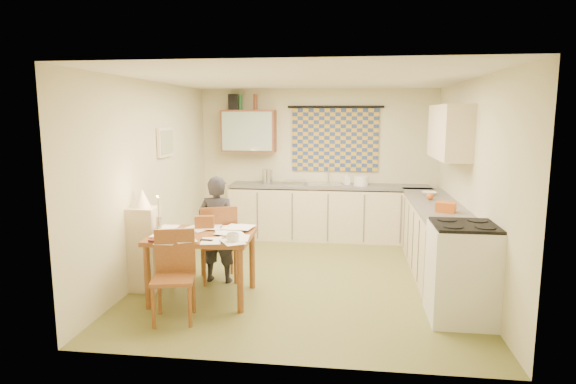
# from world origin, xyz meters

# --- Properties ---
(floor) EXTENTS (4.00, 4.50, 0.02)m
(floor) POSITION_xyz_m (0.00, 0.00, -0.01)
(floor) COLOR brown
(floor) RESTS_ON ground
(ceiling) EXTENTS (4.00, 4.50, 0.02)m
(ceiling) POSITION_xyz_m (0.00, 0.00, 2.51)
(ceiling) COLOR white
(ceiling) RESTS_ON floor
(wall_back) EXTENTS (4.00, 0.02, 2.50)m
(wall_back) POSITION_xyz_m (0.00, 2.26, 1.25)
(wall_back) COLOR beige
(wall_back) RESTS_ON floor
(wall_front) EXTENTS (4.00, 0.02, 2.50)m
(wall_front) POSITION_xyz_m (0.00, -2.26, 1.25)
(wall_front) COLOR beige
(wall_front) RESTS_ON floor
(wall_left) EXTENTS (0.02, 4.50, 2.50)m
(wall_left) POSITION_xyz_m (-2.01, 0.00, 1.25)
(wall_left) COLOR beige
(wall_left) RESTS_ON floor
(wall_right) EXTENTS (0.02, 4.50, 2.50)m
(wall_right) POSITION_xyz_m (2.01, 0.00, 1.25)
(wall_right) COLOR beige
(wall_right) RESTS_ON floor
(window_blind) EXTENTS (1.45, 0.03, 1.05)m
(window_blind) POSITION_xyz_m (0.30, 2.22, 1.65)
(window_blind) COLOR navy
(window_blind) RESTS_ON wall_back
(curtain_rod) EXTENTS (1.60, 0.04, 0.04)m
(curtain_rod) POSITION_xyz_m (0.30, 2.20, 2.20)
(curtain_rod) COLOR black
(curtain_rod) RESTS_ON wall_back
(wall_cabinet) EXTENTS (0.90, 0.34, 0.70)m
(wall_cabinet) POSITION_xyz_m (-1.15, 2.08, 1.80)
(wall_cabinet) COLOR brown
(wall_cabinet) RESTS_ON wall_back
(wall_cabinet_glass) EXTENTS (0.84, 0.02, 0.64)m
(wall_cabinet_glass) POSITION_xyz_m (-1.15, 1.91, 1.80)
(wall_cabinet_glass) COLOR #99B2A5
(wall_cabinet_glass) RESTS_ON wall_back
(upper_cabinet_right) EXTENTS (0.34, 1.30, 0.70)m
(upper_cabinet_right) POSITION_xyz_m (1.83, 0.55, 1.85)
(upper_cabinet_right) COLOR beige
(upper_cabinet_right) RESTS_ON wall_right
(framed_print) EXTENTS (0.04, 0.50, 0.40)m
(framed_print) POSITION_xyz_m (-1.97, 0.40, 1.70)
(framed_print) COLOR #F1DEC8
(framed_print) RESTS_ON wall_left
(print_canvas) EXTENTS (0.01, 0.42, 0.32)m
(print_canvas) POSITION_xyz_m (-1.95, 0.40, 1.70)
(print_canvas) COLOR beige
(print_canvas) RESTS_ON wall_left
(counter_back) EXTENTS (3.30, 0.62, 0.92)m
(counter_back) POSITION_xyz_m (0.22, 1.95, 0.45)
(counter_back) COLOR beige
(counter_back) RESTS_ON floor
(counter_right) EXTENTS (0.62, 2.95, 0.92)m
(counter_right) POSITION_xyz_m (1.70, 0.35, 0.45)
(counter_right) COLOR beige
(counter_right) RESTS_ON floor
(stove) EXTENTS (0.65, 0.65, 1.00)m
(stove) POSITION_xyz_m (1.70, -1.12, 0.50)
(stove) COLOR white
(stove) RESTS_ON floor
(sink) EXTENTS (0.61, 0.53, 0.10)m
(sink) POSITION_xyz_m (0.15, 1.95, 0.88)
(sink) COLOR silver
(sink) RESTS_ON counter_back
(tap) EXTENTS (0.03, 0.03, 0.28)m
(tap) POSITION_xyz_m (0.20, 2.13, 1.06)
(tap) COLOR silver
(tap) RESTS_ON counter_back
(dish_rack) EXTENTS (0.35, 0.30, 0.06)m
(dish_rack) POSITION_xyz_m (-0.35, 1.95, 0.95)
(dish_rack) COLOR silver
(dish_rack) RESTS_ON counter_back
(kettle) EXTENTS (0.24, 0.24, 0.24)m
(kettle) POSITION_xyz_m (-0.82, 1.95, 1.04)
(kettle) COLOR silver
(kettle) RESTS_ON counter_back
(mixing_bowl) EXTENTS (0.26, 0.26, 0.16)m
(mixing_bowl) POSITION_xyz_m (0.74, 1.95, 1.00)
(mixing_bowl) COLOR white
(mixing_bowl) RESTS_ON counter_back
(soap_bottle) EXTENTS (0.16, 0.16, 0.20)m
(soap_bottle) POSITION_xyz_m (0.51, 2.00, 1.02)
(soap_bottle) COLOR white
(soap_bottle) RESTS_ON counter_back
(bowl) EXTENTS (0.22, 0.22, 0.05)m
(bowl) POSITION_xyz_m (1.70, 1.10, 0.95)
(bowl) COLOR white
(bowl) RESTS_ON counter_right
(orange_bag) EXTENTS (0.26, 0.23, 0.12)m
(orange_bag) POSITION_xyz_m (1.70, -0.13, 0.98)
(orange_bag) COLOR #C65C1A
(orange_bag) RESTS_ON counter_right
(fruit_orange) EXTENTS (0.10, 0.10, 0.10)m
(fruit_orange) POSITION_xyz_m (1.65, 0.70, 0.97)
(fruit_orange) COLOR #C65C1A
(fruit_orange) RESTS_ON counter_right
(speaker) EXTENTS (0.20, 0.23, 0.26)m
(speaker) POSITION_xyz_m (-1.42, 2.08, 2.28)
(speaker) COLOR black
(speaker) RESTS_ON wall_cabinet
(bottle_green) EXTENTS (0.08, 0.08, 0.26)m
(bottle_green) POSITION_xyz_m (-1.29, 2.08, 2.28)
(bottle_green) COLOR #195926
(bottle_green) RESTS_ON wall_cabinet
(bottle_brown) EXTENTS (0.09, 0.09, 0.26)m
(bottle_brown) POSITION_xyz_m (-1.03, 2.08, 2.28)
(bottle_brown) COLOR brown
(bottle_brown) RESTS_ON wall_cabinet
(dining_table) EXTENTS (1.15, 0.89, 0.75)m
(dining_table) POSITION_xyz_m (-1.08, -0.88, 0.38)
(dining_table) COLOR brown
(dining_table) RESTS_ON floor
(chair_far) EXTENTS (0.57, 0.57, 0.98)m
(chair_far) POSITION_xyz_m (-1.06, -0.28, 0.30)
(chair_far) COLOR brown
(chair_far) RESTS_ON floor
(chair_near) EXTENTS (0.49, 0.49, 0.91)m
(chair_near) POSITION_xyz_m (-1.20, -1.49, 0.28)
(chair_near) COLOR brown
(chair_near) RESTS_ON floor
(person) EXTENTS (0.52, 0.36, 1.34)m
(person) POSITION_xyz_m (-1.06, -0.31, 0.67)
(person) COLOR black
(person) RESTS_ON floor
(shelf_stand) EXTENTS (0.32, 0.30, 1.00)m
(shelf_stand) POSITION_xyz_m (-1.84, -0.71, 0.50)
(shelf_stand) COLOR beige
(shelf_stand) RESTS_ON floor
(lampshade) EXTENTS (0.20, 0.20, 0.22)m
(lampshade) POSITION_xyz_m (-1.84, -0.71, 1.11)
(lampshade) COLOR #F1DEC8
(lampshade) RESTS_ON shelf_stand
(letter_rack) EXTENTS (0.24, 0.14, 0.16)m
(letter_rack) POSITION_xyz_m (-1.12, -0.65, 0.83)
(letter_rack) COLOR brown
(letter_rack) RESTS_ON dining_table
(mug) EXTENTS (0.18, 0.18, 0.11)m
(mug) POSITION_xyz_m (-0.65, -1.21, 0.80)
(mug) COLOR white
(mug) RESTS_ON dining_table
(magazine) EXTENTS (0.29, 0.34, 0.03)m
(magazine) POSITION_xyz_m (-1.52, -1.16, 0.76)
(magazine) COLOR maroon
(magazine) RESTS_ON dining_table
(book) EXTENTS (0.28, 0.31, 0.02)m
(book) POSITION_xyz_m (-1.47, -1.02, 0.76)
(book) COLOR #C65C1A
(book) RESTS_ON dining_table
(orange_box) EXTENTS (0.13, 0.10, 0.04)m
(orange_box) POSITION_xyz_m (-1.36, -1.18, 0.77)
(orange_box) COLOR #C65C1A
(orange_box) RESTS_ON dining_table
(eyeglasses) EXTENTS (0.14, 0.06, 0.02)m
(eyeglasses) POSITION_xyz_m (-0.94, -1.17, 0.76)
(eyeglasses) COLOR black
(eyeglasses) RESTS_ON dining_table
(candle_holder) EXTENTS (0.06, 0.06, 0.18)m
(candle_holder) POSITION_xyz_m (-1.59, -0.86, 0.84)
(candle_holder) COLOR silver
(candle_holder) RESTS_ON dining_table
(candle) EXTENTS (0.03, 0.03, 0.22)m
(candle) POSITION_xyz_m (-1.58, -0.86, 1.04)
(candle) COLOR white
(candle) RESTS_ON dining_table
(candle_flame) EXTENTS (0.02, 0.02, 0.02)m
(candle_flame) POSITION_xyz_m (-1.60, -0.86, 1.16)
(candle_flame) COLOR #FFCC66
(candle_flame) RESTS_ON dining_table
(papers) EXTENTS (1.19, 0.98, 0.03)m
(papers) POSITION_xyz_m (-1.01, -0.86, 0.77)
(papers) COLOR white
(papers) RESTS_ON dining_table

